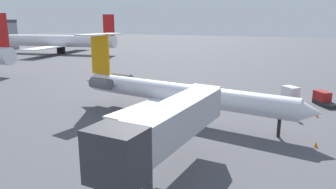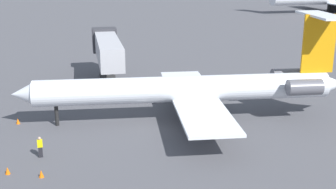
% 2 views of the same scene
% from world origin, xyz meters
% --- Properties ---
extents(ground_plane, '(400.00, 400.00, 0.10)m').
position_xyz_m(ground_plane, '(0.00, 0.00, -0.05)').
color(ground_plane, '#4C4C51').
extents(regional_jet, '(20.52, 31.82, 9.99)m').
position_xyz_m(regional_jet, '(0.53, 4.54, 3.27)').
color(regional_jet, silver).
rests_on(regional_jet, ground_plane).
extents(jet_bridge, '(15.53, 4.58, 6.13)m').
position_xyz_m(jet_bridge, '(-15.64, -0.94, 4.44)').
color(jet_bridge, '#ADADB2').
rests_on(jet_bridge, ground_plane).
extents(ground_crew_marshaller, '(0.26, 0.40, 1.69)m').
position_xyz_m(ground_crew_marshaller, '(4.78, -10.08, 0.86)').
color(ground_crew_marshaller, black).
rests_on(ground_crew_marshaller, ground_plane).
extents(traffic_cone_near, '(0.36, 0.36, 0.55)m').
position_xyz_m(traffic_cone_near, '(8.32, -10.19, 0.28)').
color(traffic_cone_near, orange).
rests_on(traffic_cone_near, ground_plane).
extents(traffic_cone_mid, '(0.36, 0.36, 0.55)m').
position_xyz_m(traffic_cone_mid, '(-3.55, -11.81, 0.28)').
color(traffic_cone_mid, orange).
rests_on(traffic_cone_mid, ground_plane).
extents(traffic_cone_far, '(0.36, 0.36, 0.55)m').
position_xyz_m(traffic_cone_far, '(7.06, -12.48, 0.28)').
color(traffic_cone_far, orange).
rests_on(traffic_cone_far, ground_plane).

